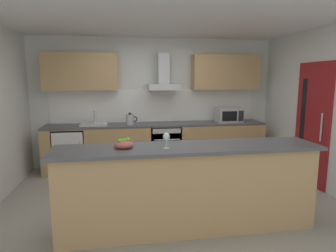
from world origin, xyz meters
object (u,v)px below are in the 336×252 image
range_hood (163,78)px  oven (165,145)px  microwave (229,115)px  sink (94,124)px  refrigerator (71,150)px  kettle (130,119)px  wine_glass (166,137)px  fruit_bowl (124,144)px

range_hood → oven: bearing=-90.0°
microwave → sink: size_ratio=1.00×
oven → microwave: 1.46m
oven → refrigerator: 1.82m
refrigerator → sink: 0.68m
sink → range_hood: range_hood is taller
oven → kettle: 0.87m
wine_glass → fruit_bowl: wine_glass is taller
refrigerator → range_hood: size_ratio=1.18×
range_hood → fruit_bowl: 2.79m
oven → fruit_bowl: fruit_bowl is taller
refrigerator → wine_glass: bearing=-60.0°
range_hood → refrigerator: bearing=-175.9°
microwave → oven: bearing=178.8°
oven → microwave: microwave is taller
oven → kettle: bearing=-177.2°
range_hood → wine_glass: (-0.36, -2.66, -0.65)m
microwave → wine_glass: bearing=-124.1°
microwave → fruit_bowl: size_ratio=2.27×
kettle → fruit_bowl: (-0.15, -2.40, 0.05)m
oven → wine_glass: (-0.36, -2.53, 0.68)m
microwave → sink: bearing=179.2°
refrigerator → kettle: bearing=-1.6°
microwave → kettle: size_ratio=1.73×
range_hood → fruit_bowl: bearing=-108.0°
refrigerator → range_hood: 2.28m
range_hood → kettle: bearing=-166.5°
oven → range_hood: (0.00, 0.13, 1.33)m
wine_glass → fruit_bowl: (-0.47, 0.10, -0.08)m
sink → wine_glass: 2.74m
refrigerator → range_hood: range_hood is taller
kettle → wine_glass: (0.32, -2.50, 0.13)m
oven → fruit_bowl: size_ratio=3.64×
sink → range_hood: size_ratio=0.69×
range_hood → wine_glass: 2.77m
sink → microwave: bearing=-0.8°
oven → wine_glass: 2.65m
oven → wine_glass: size_ratio=4.50×
microwave → range_hood: (-1.33, 0.16, 0.74)m
refrigerator → wine_glass: size_ratio=4.78×
wine_glass → fruit_bowl: bearing=167.6°
oven → fruit_bowl: (-0.83, -2.43, 0.60)m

